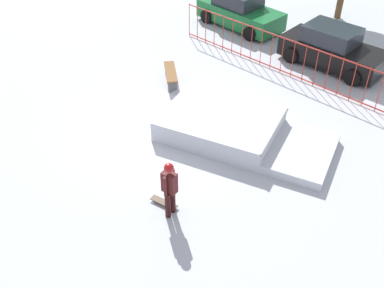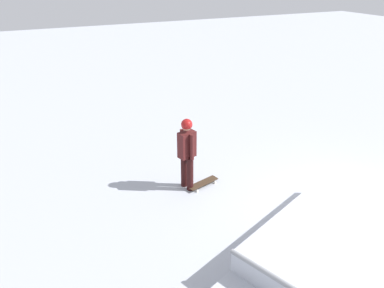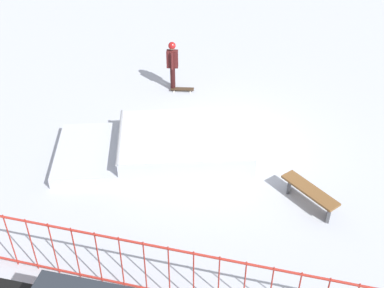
% 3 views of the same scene
% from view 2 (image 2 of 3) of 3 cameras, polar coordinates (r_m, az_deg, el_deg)
% --- Properties ---
extents(ground_plane, '(60.00, 60.00, 0.00)m').
position_cam_2_polar(ground_plane, '(8.17, 24.74, -11.17)').
color(ground_plane, '#B2B7C1').
extents(skate_ramp, '(5.98, 4.40, 0.74)m').
position_cam_2_polar(skate_ramp, '(6.58, 23.11, -17.41)').
color(skate_ramp, silver).
rests_on(skate_ramp, ground).
extents(skater, '(0.42, 0.43, 1.73)m').
position_cam_2_polar(skater, '(8.00, -0.81, -0.81)').
color(skater, black).
rests_on(skater, ground).
extents(skateboard, '(0.82, 0.41, 0.09)m').
position_cam_2_polar(skateboard, '(8.53, 1.76, -6.16)').
color(skateboard, '#3F2D1E').
rests_on(skateboard, ground).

